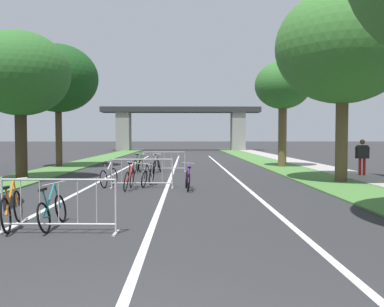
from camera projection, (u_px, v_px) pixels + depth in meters
name	position (u px, v px, depth m)	size (l,w,h in m)	color
grass_verge_left	(84.00, 163.00, 27.78)	(2.38, 61.17, 0.05)	#477A38
grass_verge_right	(268.00, 163.00, 27.96)	(2.38, 61.17, 0.05)	#477A38
sidewalk_path_right	(298.00, 162.00, 27.99)	(1.87, 61.17, 0.08)	#9E9B93
lane_stripe_center	(173.00, 173.00, 20.55)	(0.14, 35.39, 0.01)	silver
lane_stripe_right_lane	(228.00, 172.00, 20.59)	(0.14, 35.39, 0.01)	silver
lane_stripe_left_lane	(116.00, 173.00, 20.51)	(0.14, 35.39, 0.01)	silver
overpass_bridge	(181.00, 121.00, 53.21)	(20.88, 2.91, 5.73)	#2D2D30
tree_left_oak_mid	(20.00, 74.00, 16.93)	(4.17, 4.17, 6.28)	#3D2D1E
tree_left_pine_near	(58.00, 79.00, 24.15)	(4.77, 4.77, 7.38)	#4C3823
tree_right_maple_mid	(343.00, 47.00, 15.98)	(5.34, 5.34, 7.71)	brown
tree_right_oak_near	(283.00, 87.00, 24.05)	(3.35, 3.35, 6.35)	brown
crowd_barrier_nearest	(59.00, 206.00, 7.61)	(2.25, 0.52, 1.05)	#ADADB2
crowd_barrier_second	(142.00, 174.00, 14.36)	(2.24, 0.47, 1.05)	#ADADB2
crowd_barrier_third	(164.00, 162.00, 21.10)	(2.25, 0.50, 1.05)	#ADADB2
bicycle_silver_0	(154.00, 165.00, 20.54)	(0.49, 1.67, 0.99)	black
bicycle_blue_1	(159.00, 164.00, 21.66)	(0.61, 1.69, 0.94)	black
bicycle_red_2	(129.00, 178.00, 14.00)	(0.49, 1.75, 0.96)	black
bicycle_white_3	(109.00, 176.00, 14.85)	(0.47, 1.63, 0.98)	black
bicycle_purple_4	(188.00, 180.00, 13.90)	(0.43, 1.66, 0.93)	black
bicycle_teal_5	(52.00, 210.00, 8.13)	(0.50, 1.63, 0.91)	black
bicycle_green_6	(138.00, 165.00, 20.52)	(0.56, 1.67, 1.00)	black
bicycle_yellow_7	(139.00, 164.00, 21.49)	(0.50, 1.73, 0.98)	black
bicycle_orange_8	(12.00, 209.00, 8.11)	(0.66, 1.73, 0.98)	black
bicycle_black_9	(148.00, 177.00, 14.95)	(0.47, 1.59, 0.90)	black
pedestrian_with_backpack	(362.00, 154.00, 18.31)	(0.61, 0.38, 1.71)	#B21E1E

